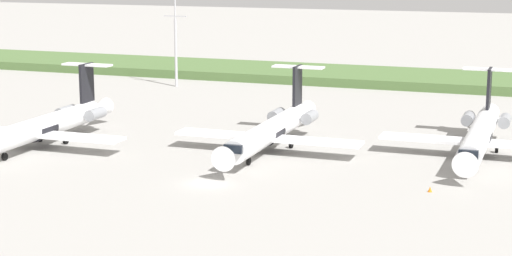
{
  "coord_description": "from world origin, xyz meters",
  "views": [
    {
      "loc": [
        33.23,
        -77.7,
        23.13
      ],
      "look_at": [
        0.0,
        14.63,
        3.0
      ],
      "focal_mm": 59.31,
      "sensor_mm": 36.0,
      "label": 1
    }
  ],
  "objects_px": {
    "regional_jet_nearest": "(44,126)",
    "safety_cone_front_marker": "(430,189)",
    "regional_jet_third": "(480,134)",
    "regional_jet_second": "(272,129)",
    "antenna_mast": "(176,42)"
  },
  "relations": [
    {
      "from": "regional_jet_nearest",
      "to": "regional_jet_second",
      "type": "distance_m",
      "value": 28.11
    },
    {
      "from": "regional_jet_nearest",
      "to": "regional_jet_third",
      "type": "relative_size",
      "value": 1.0
    },
    {
      "from": "regional_jet_nearest",
      "to": "safety_cone_front_marker",
      "type": "bearing_deg",
      "value": -5.67
    },
    {
      "from": "regional_jet_second",
      "to": "antenna_mast",
      "type": "distance_m",
      "value": 53.2
    },
    {
      "from": "regional_jet_nearest",
      "to": "regional_jet_third",
      "type": "distance_m",
      "value": 52.66
    },
    {
      "from": "regional_jet_third",
      "to": "antenna_mast",
      "type": "bearing_deg",
      "value": 147.3
    },
    {
      "from": "regional_jet_second",
      "to": "regional_jet_third",
      "type": "xyz_separation_m",
      "value": [
        23.82,
        5.94,
        0.0
      ]
    },
    {
      "from": "regional_jet_nearest",
      "to": "antenna_mast",
      "type": "height_order",
      "value": "antenna_mast"
    },
    {
      "from": "antenna_mast",
      "to": "safety_cone_front_marker",
      "type": "height_order",
      "value": "antenna_mast"
    },
    {
      "from": "regional_jet_nearest",
      "to": "antenna_mast",
      "type": "bearing_deg",
      "value": 95.94
    },
    {
      "from": "regional_jet_third",
      "to": "safety_cone_front_marker",
      "type": "distance_m",
      "value": 18.45
    },
    {
      "from": "regional_jet_second",
      "to": "safety_cone_front_marker",
      "type": "relative_size",
      "value": 56.36
    },
    {
      "from": "antenna_mast",
      "to": "regional_jet_third",
      "type": "bearing_deg",
      "value": -32.7
    },
    {
      "from": "regional_jet_second",
      "to": "antenna_mast",
      "type": "xyz_separation_m",
      "value": [
        -32.26,
        41.94,
        5.5
      ]
    },
    {
      "from": "regional_jet_third",
      "to": "antenna_mast",
      "type": "distance_m",
      "value": 66.87
    }
  ]
}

